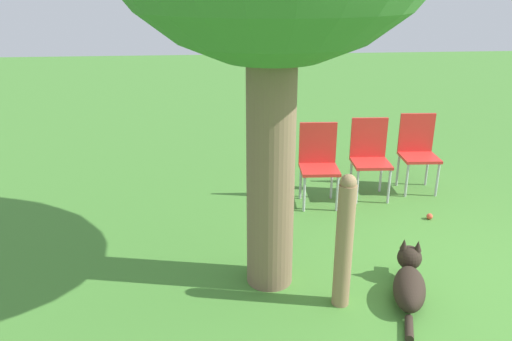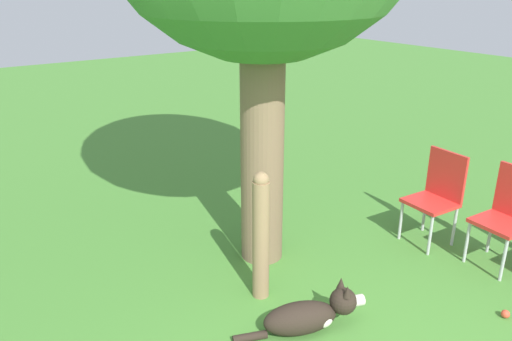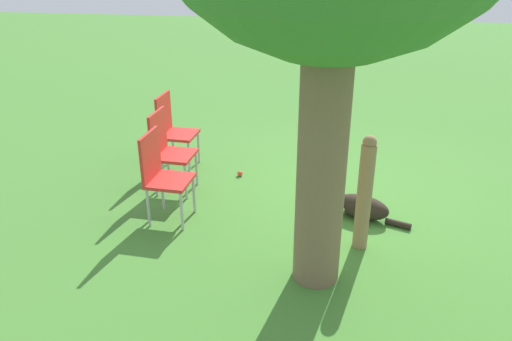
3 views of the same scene
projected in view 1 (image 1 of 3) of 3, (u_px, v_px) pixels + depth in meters
The scene contains 7 objects.
ground_plane at pixel (424, 280), 4.44m from camera, with size 30.00×30.00×0.00m, color #478433.
dog at pixel (409, 281), 4.17m from camera, with size 1.01×0.48×0.39m.
fence_post at pixel (344, 241), 3.92m from camera, with size 0.14×0.14×1.14m.
red_chair_0 at pixel (418, 148), 6.24m from camera, with size 0.44×0.46×0.96m.
red_chair_1 at pixel (370, 153), 6.04m from camera, with size 0.44×0.46×0.96m.
red_chair_2 at pixel (318, 159), 5.84m from camera, with size 0.44×0.46×0.96m.
tennis_ball at pixel (430, 216), 5.57m from camera, with size 0.07×0.07×0.07m.
Camera 1 is at (-3.65, 1.84, 2.49)m, focal length 35.00 mm.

